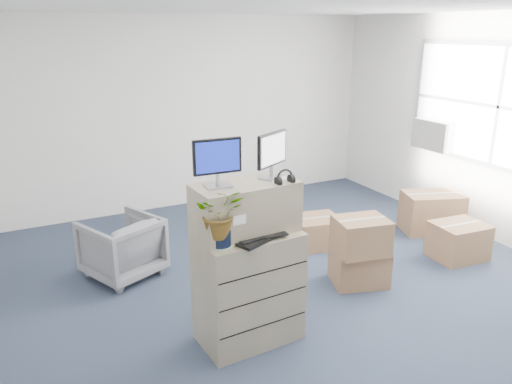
% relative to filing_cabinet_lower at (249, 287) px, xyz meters
% --- Properties ---
extents(ground, '(7.00, 7.00, 0.00)m').
position_rel_filing_cabinet_lower_xyz_m(ground, '(0.75, 0.13, -0.50)').
color(ground, '#263044').
rests_on(ground, ground).
extents(wall_back, '(6.00, 0.02, 2.80)m').
position_rel_filing_cabinet_lower_xyz_m(wall_back, '(0.75, 3.64, 0.90)').
color(wall_back, silver).
rests_on(wall_back, ground).
extents(window, '(0.07, 2.72, 1.52)m').
position_rel_filing_cabinet_lower_xyz_m(window, '(3.70, 0.63, 1.20)').
color(window, gray).
rests_on(window, wall_right).
extents(ac_unit, '(0.24, 0.60, 0.40)m').
position_rel_filing_cabinet_lower_xyz_m(ac_unit, '(3.62, 1.53, 0.70)').
color(ac_unit, white).
rests_on(ac_unit, wall_right).
extents(filing_cabinet_lower, '(0.88, 0.56, 0.99)m').
position_rel_filing_cabinet_lower_xyz_m(filing_cabinet_lower, '(0.00, 0.00, 0.00)').
color(filing_cabinet_lower, gray).
rests_on(filing_cabinet_lower, ground).
extents(filing_cabinet_upper, '(0.87, 0.47, 0.42)m').
position_rel_filing_cabinet_lower_xyz_m(filing_cabinet_upper, '(-0.00, 0.05, 0.71)').
color(filing_cabinet_upper, gray).
rests_on(filing_cabinet_upper, filing_cabinet_lower).
extents(monitor_left, '(0.39, 0.16, 0.39)m').
position_rel_filing_cabinet_lower_xyz_m(monitor_left, '(-0.24, 0.06, 1.14)').
color(monitor_left, '#99999E').
rests_on(monitor_left, filing_cabinet_upper).
extents(monitor_right, '(0.35, 0.23, 0.38)m').
position_rel_filing_cabinet_lower_xyz_m(monitor_right, '(0.26, 0.08, 1.14)').
color(monitor_right, '#99999E').
rests_on(monitor_right, filing_cabinet_upper).
extents(headphones, '(0.15, 0.02, 0.15)m').
position_rel_filing_cabinet_lower_xyz_m(headphones, '(0.28, -0.09, 0.96)').
color(headphones, black).
rests_on(headphones, filing_cabinet_upper).
extents(keyboard, '(0.51, 0.36, 0.02)m').
position_rel_filing_cabinet_lower_xyz_m(keyboard, '(0.03, -0.14, 0.51)').
color(keyboard, black).
rests_on(keyboard, filing_cabinet_lower).
extents(mouse, '(0.11, 0.08, 0.03)m').
position_rel_filing_cabinet_lower_xyz_m(mouse, '(0.35, -0.10, 0.51)').
color(mouse, silver).
rests_on(mouse, filing_cabinet_lower).
extents(water_bottle, '(0.06, 0.06, 0.22)m').
position_rel_filing_cabinet_lower_xyz_m(water_bottle, '(0.03, 0.07, 0.61)').
color(water_bottle, gray).
rests_on(water_bottle, filing_cabinet_lower).
extents(phone_dock, '(0.06, 0.05, 0.12)m').
position_rel_filing_cabinet_lower_xyz_m(phone_dock, '(-0.03, 0.07, 0.54)').
color(phone_dock, silver).
rests_on(phone_dock, filing_cabinet_lower).
extents(external_drive, '(0.19, 0.16, 0.05)m').
position_rel_filing_cabinet_lower_xyz_m(external_drive, '(0.33, 0.14, 0.52)').
color(external_drive, black).
rests_on(external_drive, filing_cabinet_lower).
extents(tissue_box, '(0.24, 0.15, 0.08)m').
position_rel_filing_cabinet_lower_xyz_m(tissue_box, '(0.38, 0.14, 0.59)').
color(tissue_box, '#419ADF').
rests_on(tissue_box, external_drive).
extents(potted_plant, '(0.46, 0.48, 0.40)m').
position_rel_filing_cabinet_lower_xyz_m(potted_plant, '(-0.30, -0.13, 0.72)').
color(potted_plant, '#8FA182').
rests_on(potted_plant, filing_cabinet_lower).
extents(office_chair, '(0.92, 0.90, 0.74)m').
position_rel_filing_cabinet_lower_xyz_m(office_chair, '(-0.71, 1.68, -0.13)').
color(office_chair, slate).
rests_on(office_chair, ground).
extents(cardboard_boxes, '(2.54, 1.63, 0.75)m').
position_rel_filing_cabinet_lower_xyz_m(cardboard_boxes, '(2.37, 0.76, -0.22)').
color(cardboard_boxes, '#8B6343').
rests_on(cardboard_boxes, ground).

